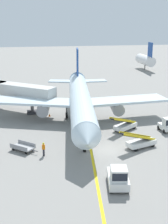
# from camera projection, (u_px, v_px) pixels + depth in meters

# --- Properties ---
(ground_plane) EXTENTS (300.00, 300.00, 0.00)m
(ground_plane) POSITION_uv_depth(u_px,v_px,m) (107.00, 150.00, 38.25)
(ground_plane) COLOR gray
(taxi_line_yellow) EXTENTS (10.51, 79.38, 0.01)m
(taxi_line_yellow) POSITION_uv_depth(u_px,v_px,m) (88.00, 136.00, 42.71)
(taxi_line_yellow) COLOR yellow
(taxi_line_yellow) RESTS_ON ground
(airliner) EXTENTS (28.38, 35.32, 10.10)m
(airliner) POSITION_uv_depth(u_px,v_px,m) (80.00, 100.00, 48.23)
(airliner) COLOR silver
(airliner) RESTS_ON ground
(jet_bridge) EXTENTS (11.61, 9.85, 4.85)m
(jet_bridge) POSITION_uv_depth(u_px,v_px,m) (17.00, 92.00, 53.25)
(jet_bridge) COLOR beige
(jet_bridge) RESTS_ON ground
(pushback_tug) EXTENTS (2.53, 3.89, 2.20)m
(pushback_tug) POSITION_uv_depth(u_px,v_px,m) (118.00, 177.00, 29.63)
(pushback_tug) COLOR silver
(pushback_tug) RESTS_ON ground
(baggage_tug_near_wing) EXTENTS (1.49, 2.49, 2.10)m
(baggage_tug_near_wing) POSITION_uv_depth(u_px,v_px,m) (166.00, 125.00, 44.26)
(baggage_tug_near_wing) COLOR silver
(baggage_tug_near_wing) RESTS_ON ground
(belt_loader_forward_hold) EXTENTS (5.15, 2.76, 2.59)m
(belt_loader_forward_hold) POSITION_uv_depth(u_px,v_px,m) (140.00, 142.00, 38.74)
(belt_loader_forward_hold) COLOR silver
(belt_loader_forward_hold) RESTS_ON ground
(belt_loader_aft_hold) EXTENTS (4.84, 3.85, 2.59)m
(belt_loader_aft_hold) POSITION_uv_depth(u_px,v_px,m) (125.00, 125.00, 44.80)
(belt_loader_aft_hold) COLOR silver
(belt_loader_aft_hold) RESTS_ON ground
(baggage_cart_loaded) EXTENTS (3.35, 3.09, 0.94)m
(baggage_cart_loaded) POSITION_uv_depth(u_px,v_px,m) (23.00, 147.00, 37.91)
(baggage_cart_loaded) COLOR #A5A5A8
(baggage_cart_loaded) RESTS_ON ground
(ground_crew_marshaller) EXTENTS (0.36, 0.24, 1.70)m
(ground_crew_marshaller) POSITION_uv_depth(u_px,v_px,m) (44.00, 149.00, 36.33)
(ground_crew_marshaller) COLOR #26262D
(ground_crew_marshaller) RESTS_ON ground
(safety_cone_nose_left) EXTENTS (0.36, 0.36, 0.44)m
(safety_cone_nose_left) POSITION_uv_depth(u_px,v_px,m) (90.00, 113.00, 52.19)
(safety_cone_nose_left) COLOR orange
(safety_cone_nose_left) RESTS_ON ground
(safety_cone_nose_right) EXTENTS (0.36, 0.36, 0.44)m
(safety_cone_nose_right) POSITION_uv_depth(u_px,v_px,m) (49.00, 115.00, 51.34)
(safety_cone_nose_right) COLOR orange
(safety_cone_nose_right) RESTS_ON ground
(safety_cone_wingtip_left) EXTENTS (0.36, 0.36, 0.44)m
(safety_cone_wingtip_left) POSITION_uv_depth(u_px,v_px,m) (91.00, 127.00, 45.81)
(safety_cone_wingtip_left) COLOR orange
(safety_cone_wingtip_left) RESTS_ON ground
(distant_aircraft_mid_left) EXTENTS (3.00, 10.10, 8.80)m
(distant_aircraft_mid_left) POSITION_uv_depth(u_px,v_px,m) (145.00, 60.00, 97.09)
(distant_aircraft_mid_left) COLOR silver
(distant_aircraft_mid_left) RESTS_ON ground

